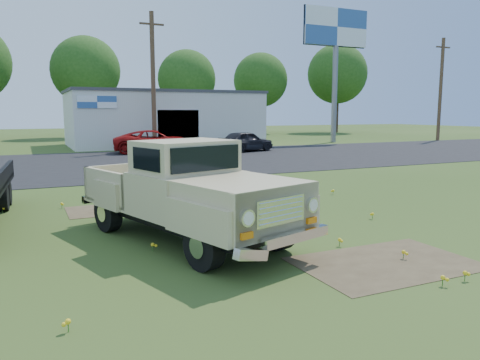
% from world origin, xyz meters
% --- Properties ---
extents(ground, '(140.00, 140.00, 0.00)m').
position_xyz_m(ground, '(0.00, 0.00, 0.00)').
color(ground, '#2F4A17').
rests_on(ground, ground).
extents(asphalt_lot, '(90.00, 14.00, 0.02)m').
position_xyz_m(asphalt_lot, '(0.00, 15.00, 0.00)').
color(asphalt_lot, black).
rests_on(asphalt_lot, ground).
extents(dirt_patch_a, '(3.00, 2.00, 0.01)m').
position_xyz_m(dirt_patch_a, '(1.50, -3.00, 0.00)').
color(dirt_patch_a, '#4C3E28').
rests_on(dirt_patch_a, ground).
extents(dirt_patch_b, '(2.20, 1.60, 0.01)m').
position_xyz_m(dirt_patch_b, '(-2.00, 3.50, 0.00)').
color(dirt_patch_b, '#4C3E28').
rests_on(dirt_patch_b, ground).
extents(commercial_building, '(14.20, 8.20, 4.15)m').
position_xyz_m(commercial_building, '(6.00, 26.99, 2.10)').
color(commercial_building, silver).
rests_on(commercial_building, ground).
extents(billboard, '(6.10, 0.45, 11.05)m').
position_xyz_m(billboard, '(20.00, 24.04, 8.54)').
color(billboard, slate).
rests_on(billboard, ground).
extents(utility_pole_mid, '(1.60, 0.30, 9.00)m').
position_xyz_m(utility_pole_mid, '(4.00, 22.00, 4.60)').
color(utility_pole_mid, '#4C3423').
rests_on(utility_pole_mid, ground).
extents(utility_pole_east, '(1.60, 0.30, 9.00)m').
position_xyz_m(utility_pole_east, '(30.00, 22.00, 4.60)').
color(utility_pole_east, '#4C3423').
rests_on(utility_pole_east, ground).
extents(treeline_d, '(6.72, 6.72, 10.00)m').
position_xyz_m(treeline_d, '(2.00, 40.50, 6.62)').
color(treeline_d, '#362318').
rests_on(treeline_d, ground).
extents(treeline_e, '(6.08, 6.08, 9.04)m').
position_xyz_m(treeline_e, '(12.00, 39.00, 5.98)').
color(treeline_e, '#362318').
rests_on(treeline_e, ground).
extents(treeline_f, '(6.40, 6.40, 9.52)m').
position_xyz_m(treeline_f, '(22.00, 41.50, 6.30)').
color(treeline_f, '#362318').
rests_on(treeline_f, ground).
extents(treeline_g, '(7.36, 7.36, 10.95)m').
position_xyz_m(treeline_g, '(32.00, 40.00, 7.25)').
color(treeline_g, '#362318').
rests_on(treeline_g, ground).
extents(vintage_pickup_truck, '(3.68, 5.94, 2.01)m').
position_xyz_m(vintage_pickup_truck, '(-1.11, -0.15, 1.01)').
color(vintage_pickup_truck, tan).
rests_on(vintage_pickup_truck, ground).
extents(red_pickup, '(5.50, 3.53, 1.41)m').
position_xyz_m(red_pickup, '(3.47, 19.87, 0.71)').
color(red_pickup, maroon).
rests_on(red_pickup, ground).
extents(dark_sedan, '(4.20, 2.68, 1.33)m').
position_xyz_m(dark_sedan, '(9.07, 18.43, 0.67)').
color(dark_sedan, black).
rests_on(dark_sedan, ground).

